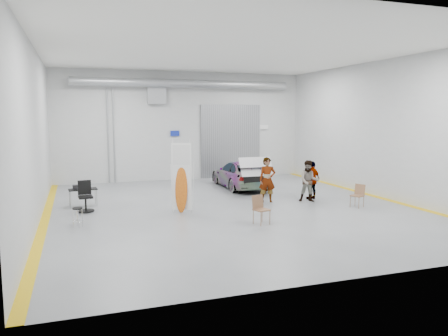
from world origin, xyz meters
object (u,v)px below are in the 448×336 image
object	(u,v)px
sedan_car	(240,174)
folding_chair_near	(261,215)
shop_stool	(78,218)
folding_chair_far	(357,200)
office_chair	(86,198)
person_a	(267,180)
person_b	(309,181)
person_c	(312,180)
surfboard_display	(184,183)
work_table	(81,189)

from	to	relation	value
sedan_car	folding_chair_near	xyz separation A→B (m)	(-1.94, -7.10, -0.37)
shop_stool	folding_chair_far	bearing A→B (deg)	-1.59
shop_stool	office_chair	size ratio (longest dim) A/B	0.57
person_a	person_b	world-z (taller)	person_a
sedan_car	folding_chair_far	world-z (taller)	sedan_car
sedan_car	office_chair	bearing A→B (deg)	24.73
sedan_car	person_c	bearing A→B (deg)	117.77
person_a	shop_stool	bearing A→B (deg)	-151.54
surfboard_display	person_b	bearing A→B (deg)	27.80
work_table	person_c	bearing A→B (deg)	-10.38
folding_chair_far	office_chair	world-z (taller)	office_chair
office_chair	work_table	bearing A→B (deg)	91.70
person_a	sedan_car	bearing A→B (deg)	101.67
person_b	folding_chair_far	bearing A→B (deg)	-29.02
surfboard_display	work_table	world-z (taller)	surfboard_display
person_a	person_c	xyz separation A→B (m)	(2.10, -0.05, -0.11)
sedan_car	surfboard_display	world-z (taller)	surfboard_display
folding_chair_near	office_chair	world-z (taller)	office_chair
person_c	person_b	bearing A→B (deg)	23.08
folding_chair_far	shop_stool	size ratio (longest dim) A/B	1.38
person_a	folding_chair_near	xyz separation A→B (m)	(-1.73, -3.35, -0.64)
folding_chair_far	shop_stool	world-z (taller)	folding_chair_far
surfboard_display	folding_chair_far	size ratio (longest dim) A/B	3.05
person_c	office_chair	world-z (taller)	person_c
folding_chair_near	shop_stool	distance (m)	6.00
shop_stool	office_chair	bearing A→B (deg)	82.80
person_b	person_c	distance (m)	0.62
person_a	shop_stool	distance (m)	7.76
sedan_car	shop_stool	world-z (taller)	sedan_car
work_table	folding_chair_near	bearing A→B (deg)	-41.75
office_chair	sedan_car	bearing A→B (deg)	18.50
shop_stool	person_b	bearing A→B (deg)	8.08
sedan_car	folding_chair_far	distance (m)	6.46
surfboard_display	shop_stool	xyz separation A→B (m)	(-3.79, -1.03, -0.79)
person_b	surfboard_display	size ratio (longest dim) A/B	0.63
folding_chair_near	folding_chair_far	size ratio (longest dim) A/B	1.06
person_a	person_c	world-z (taller)	person_a
sedan_car	person_b	world-z (taller)	person_b
person_b	work_table	distance (m)	9.30
sedan_car	person_a	bearing A→B (deg)	88.14
person_a	folding_chair_far	xyz separation A→B (m)	(2.92, -2.10, -0.66)
person_c	folding_chair_far	size ratio (longest dim) A/B	1.83
person_b	work_table	bearing A→B (deg)	-170.28
person_a	office_chair	distance (m)	7.26
sedan_car	person_c	size ratio (longest dim) A/B	2.79
person_c	work_table	world-z (taller)	person_c
surfboard_display	shop_stool	world-z (taller)	surfboard_display
person_c	office_chair	xyz separation A→B (m)	(-9.33, 0.60, -0.32)
person_a	person_b	distance (m)	1.76
folding_chair_near	folding_chair_far	distance (m)	4.81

